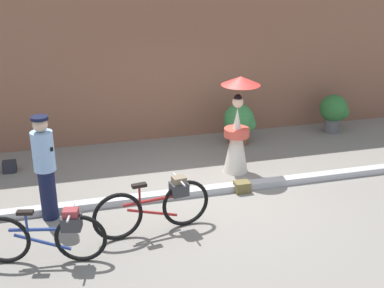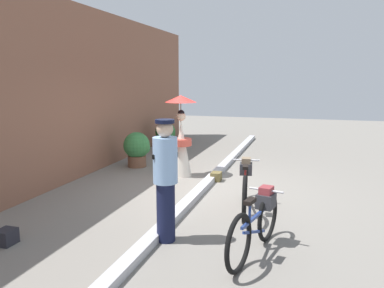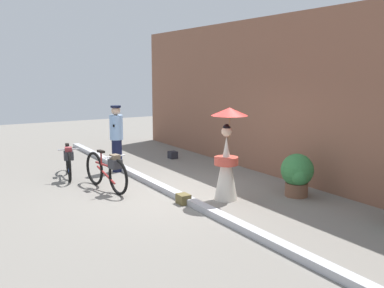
{
  "view_description": "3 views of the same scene",
  "coord_description": "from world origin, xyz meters",
  "px_view_note": "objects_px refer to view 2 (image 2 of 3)",
  "views": [
    {
      "loc": [
        -2.33,
        -7.61,
        4.04
      ],
      "look_at": [
        -0.18,
        0.37,
        0.83
      ],
      "focal_mm": 46.5,
      "sensor_mm": 36.0,
      "label": 1
    },
    {
      "loc": [
        -7.46,
        -2.01,
        2.27
      ],
      "look_at": [
        0.5,
        0.43,
        0.83
      ],
      "focal_mm": 35.6,
      "sensor_mm": 36.0,
      "label": 2
    },
    {
      "loc": [
        7.81,
        -4.26,
        2.6
      ],
      "look_at": [
        0.46,
        0.2,
        1.15
      ],
      "focal_mm": 40.68,
      "sensor_mm": 36.0,
      "label": 3
    }
  ],
  "objects_px": {
    "bicycle_near_officer": "(245,185)",
    "potted_plant_by_door": "(166,134)",
    "backpack_spare": "(216,176)",
    "backpack_on_pavement": "(7,237)",
    "bicycle_far_side": "(257,222)",
    "potted_plant_small": "(137,148)",
    "person_officer": "(165,177)",
    "person_with_parasol": "(181,137)"
  },
  "relations": [
    {
      "from": "bicycle_near_officer",
      "to": "potted_plant_by_door",
      "type": "height_order",
      "value": "potted_plant_by_door"
    },
    {
      "from": "backpack_spare",
      "to": "backpack_on_pavement",
      "type": "bearing_deg",
      "value": 153.9
    },
    {
      "from": "bicycle_far_side",
      "to": "potted_plant_small",
      "type": "relative_size",
      "value": 1.92
    },
    {
      "from": "person_officer",
      "to": "person_with_parasol",
      "type": "distance_m",
      "value": 3.66
    },
    {
      "from": "backpack_on_pavement",
      "to": "bicycle_near_officer",
      "type": "bearing_deg",
      "value": -51.06
    },
    {
      "from": "bicycle_far_side",
      "to": "backpack_on_pavement",
      "type": "relative_size",
      "value": 6.8
    },
    {
      "from": "potted_plant_by_door",
      "to": "backpack_spare",
      "type": "bearing_deg",
      "value": -142.81
    },
    {
      "from": "bicycle_near_officer",
      "to": "potted_plant_by_door",
      "type": "bearing_deg",
      "value": 34.2
    },
    {
      "from": "person_with_parasol",
      "to": "bicycle_near_officer",
      "type": "bearing_deg",
      "value": -136.73
    },
    {
      "from": "bicycle_near_officer",
      "to": "potted_plant_small",
      "type": "height_order",
      "value": "potted_plant_small"
    },
    {
      "from": "bicycle_near_officer",
      "to": "backpack_on_pavement",
      "type": "xyz_separation_m",
      "value": [
        -2.36,
        2.93,
        -0.33
      ]
    },
    {
      "from": "potted_plant_by_door",
      "to": "backpack_on_pavement",
      "type": "distance_m",
      "value": 7.32
    },
    {
      "from": "bicycle_near_officer",
      "to": "person_officer",
      "type": "distance_m",
      "value": 1.88
    },
    {
      "from": "backpack_spare",
      "to": "bicycle_far_side",
      "type": "bearing_deg",
      "value": -158.2
    },
    {
      "from": "bicycle_near_officer",
      "to": "potted_plant_small",
      "type": "bearing_deg",
      "value": 52.0
    },
    {
      "from": "bicycle_near_officer",
      "to": "backpack_on_pavement",
      "type": "bearing_deg",
      "value": 128.94
    },
    {
      "from": "bicycle_near_officer",
      "to": "backpack_on_pavement",
      "type": "distance_m",
      "value": 3.78
    },
    {
      "from": "person_officer",
      "to": "backpack_on_pavement",
      "type": "height_order",
      "value": "person_officer"
    },
    {
      "from": "person_officer",
      "to": "backpack_spare",
      "type": "distance_m",
      "value": 3.43
    },
    {
      "from": "bicycle_near_officer",
      "to": "person_officer",
      "type": "xyz_separation_m",
      "value": [
        -1.6,
        0.86,
        0.48
      ]
    },
    {
      "from": "person_with_parasol",
      "to": "backpack_spare",
      "type": "xyz_separation_m",
      "value": [
        -0.21,
        -0.9,
        -0.81
      ]
    },
    {
      "from": "bicycle_far_side",
      "to": "backpack_spare",
      "type": "distance_m",
      "value": 3.6
    },
    {
      "from": "bicycle_near_officer",
      "to": "person_with_parasol",
      "type": "xyz_separation_m",
      "value": [
        1.94,
        1.82,
        0.47
      ]
    },
    {
      "from": "bicycle_far_side",
      "to": "backpack_spare",
      "type": "xyz_separation_m",
      "value": [
        3.33,
        1.33,
        -0.33
      ]
    },
    {
      "from": "person_officer",
      "to": "potted_plant_small",
      "type": "height_order",
      "value": "person_officer"
    },
    {
      "from": "backpack_spare",
      "to": "potted_plant_small",
      "type": "bearing_deg",
      "value": 71.09
    },
    {
      "from": "bicycle_near_officer",
      "to": "bicycle_far_side",
      "type": "height_order",
      "value": "bicycle_near_officer"
    },
    {
      "from": "bicycle_near_officer",
      "to": "person_officer",
      "type": "relative_size",
      "value": 1.07
    },
    {
      "from": "potted_plant_small",
      "to": "backpack_spare",
      "type": "distance_m",
      "value": 2.46
    },
    {
      "from": "bicycle_far_side",
      "to": "backpack_spare",
      "type": "bearing_deg",
      "value": 21.8
    },
    {
      "from": "person_with_parasol",
      "to": "backpack_spare",
      "type": "relative_size",
      "value": 6.96
    },
    {
      "from": "bicycle_far_side",
      "to": "person_with_parasol",
      "type": "xyz_separation_m",
      "value": [
        3.54,
        2.23,
        0.49
      ]
    },
    {
      "from": "person_with_parasol",
      "to": "potted_plant_by_door",
      "type": "relative_size",
      "value": 2.07
    },
    {
      "from": "person_officer",
      "to": "person_with_parasol",
      "type": "height_order",
      "value": "person_with_parasol"
    },
    {
      "from": "person_officer",
      "to": "potted_plant_small",
      "type": "bearing_deg",
      "value": 29.84
    },
    {
      "from": "bicycle_near_officer",
      "to": "person_with_parasol",
      "type": "height_order",
      "value": "person_with_parasol"
    },
    {
      "from": "person_with_parasol",
      "to": "backpack_spare",
      "type": "height_order",
      "value": "person_with_parasol"
    },
    {
      "from": "bicycle_near_officer",
      "to": "bicycle_far_side",
      "type": "relative_size",
      "value": 1.06
    },
    {
      "from": "backpack_on_pavement",
      "to": "backpack_spare",
      "type": "xyz_separation_m",
      "value": [
        4.09,
        -2.0,
        -0.01
      ]
    },
    {
      "from": "backpack_on_pavement",
      "to": "person_with_parasol",
      "type": "bearing_deg",
      "value": -14.39
    },
    {
      "from": "person_officer",
      "to": "potted_plant_by_door",
      "type": "relative_size",
      "value": 1.89
    },
    {
      "from": "potted_plant_by_door",
      "to": "bicycle_far_side",
      "type": "bearing_deg",
      "value": -150.07
    }
  ]
}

